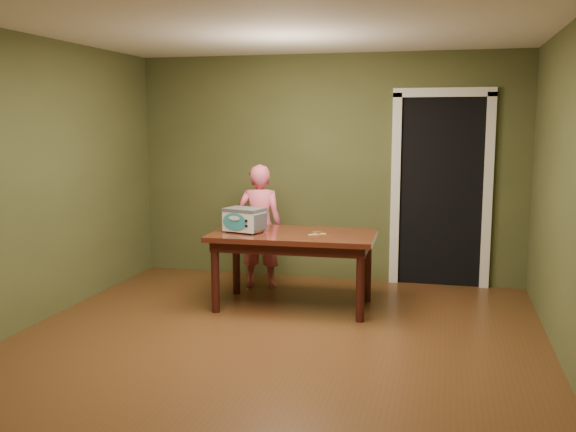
{
  "coord_description": "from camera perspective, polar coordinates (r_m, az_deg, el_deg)",
  "views": [
    {
      "loc": [
        1.36,
        -4.82,
        1.83
      ],
      "look_at": [
        -0.09,
        1.0,
        0.95
      ],
      "focal_mm": 40.0,
      "sensor_mm": 36.0,
      "label": 1
    }
  ],
  "objects": [
    {
      "name": "room_shell",
      "position": [
        5.01,
        -1.79,
        6.93
      ],
      "size": [
        4.52,
        5.02,
        2.61
      ],
      "color": "#4E522B",
      "rests_on": "ground"
    },
    {
      "name": "toy_oven",
      "position": [
        6.35,
        -3.91,
        -0.27
      ],
      "size": [
        0.44,
        0.35,
        0.24
      ],
      "rotation": [
        0.0,
        0.0,
        -0.26
      ],
      "color": "#4C4F54",
      "rests_on": "dining_table"
    },
    {
      "name": "dining_table",
      "position": [
        6.33,
        0.51,
        -2.39
      ],
      "size": [
        1.63,
        0.95,
        0.75
      ],
      "rotation": [
        0.0,
        0.0,
        0.03
      ],
      "color": "#39170D",
      "rests_on": "floor"
    },
    {
      "name": "child",
      "position": [
        7.11,
        -2.52,
        -0.9
      ],
      "size": [
        0.52,
        0.37,
        1.37
      ],
      "primitive_type": "imported",
      "rotation": [
        0.0,
        0.0,
        3.22
      ],
      "color": "#ED617E",
      "rests_on": "floor"
    },
    {
      "name": "baking_pan",
      "position": [
        6.25,
        2.59,
        -1.49
      ],
      "size": [
        0.1,
        0.1,
        0.02
      ],
      "color": "silver",
      "rests_on": "dining_table"
    },
    {
      "name": "doorway",
      "position": [
        7.64,
        13.46,
        2.31
      ],
      "size": [
        1.1,
        0.66,
        2.25
      ],
      "color": "black",
      "rests_on": "ground"
    },
    {
      "name": "floor",
      "position": [
        5.33,
        -1.7,
        -11.74
      ],
      "size": [
        5.0,
        5.0,
        0.0
      ],
      "primitive_type": "plane",
      "color": "#542F18",
      "rests_on": "ground"
    },
    {
      "name": "spatula",
      "position": [
        6.21,
        2.61,
        -1.63
      ],
      "size": [
        0.16,
        0.12,
        0.01
      ],
      "primitive_type": "cube",
      "rotation": [
        0.0,
        0.0,
        0.58
      ],
      "color": "#DCCA5F",
      "rests_on": "dining_table"
    }
  ]
}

